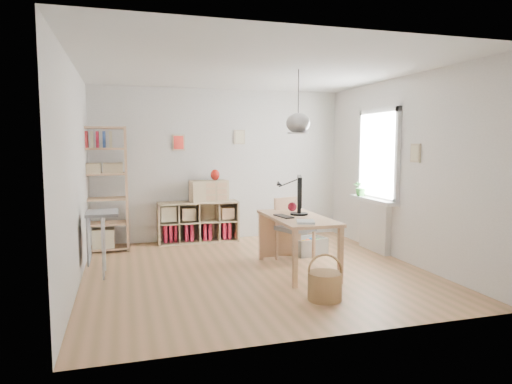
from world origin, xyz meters
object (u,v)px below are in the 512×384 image
object	(u,v)px
storage_chest	(307,243)
monitor	(299,193)
tall_bookshelf	(101,184)
desk	(297,223)
chair	(293,225)
cube_shelf	(197,225)
drawer_chest	(209,191)

from	to	relation	value
storage_chest	monitor	distance (m)	1.21
tall_bookshelf	desk	bearing A→B (deg)	-37.01
tall_bookshelf	chair	bearing A→B (deg)	-26.54
desk	cube_shelf	size ratio (longest dim) A/B	1.07
cube_shelf	chair	size ratio (longest dim) A/B	1.51
tall_bookshelf	storage_chest	size ratio (longest dim) A/B	2.93
tall_bookshelf	monitor	xyz separation A→B (m)	(2.67, -1.82, -0.04)
cube_shelf	monitor	bearing A→B (deg)	-62.30
monitor	drawer_chest	distance (m)	2.25
cube_shelf	storage_chest	distance (m)	2.06
storage_chest	chair	bearing A→B (deg)	-153.94
chair	monitor	size ratio (longest dim) A/B	1.56
cube_shelf	storage_chest	bearing A→B (deg)	-42.07
desk	chair	size ratio (longest dim) A/B	1.62
chair	storage_chest	distance (m)	0.56
storage_chest	drawer_chest	bearing A→B (deg)	122.07
cube_shelf	chair	distance (m)	2.04
tall_bookshelf	drawer_chest	distance (m)	1.81
tall_bookshelf	drawer_chest	world-z (taller)	tall_bookshelf
storage_chest	cube_shelf	bearing A→B (deg)	125.59
cube_shelf	storage_chest	xyz separation A→B (m)	(1.52, -1.38, -0.12)
storage_chest	drawer_chest	distance (m)	2.00
desk	storage_chest	bearing A→B (deg)	59.63
monitor	desk	bearing A→B (deg)	-100.66
desk	monitor	size ratio (longest dim) A/B	2.52
desk	chair	world-z (taller)	chair
tall_bookshelf	chair	distance (m)	3.11
monitor	chair	bearing A→B (deg)	101.20
desk	cube_shelf	distance (m)	2.48
tall_bookshelf	chair	xyz separation A→B (m)	(2.74, -1.37, -0.56)
cube_shelf	drawer_chest	distance (m)	0.64
tall_bookshelf	monitor	world-z (taller)	tall_bookshelf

